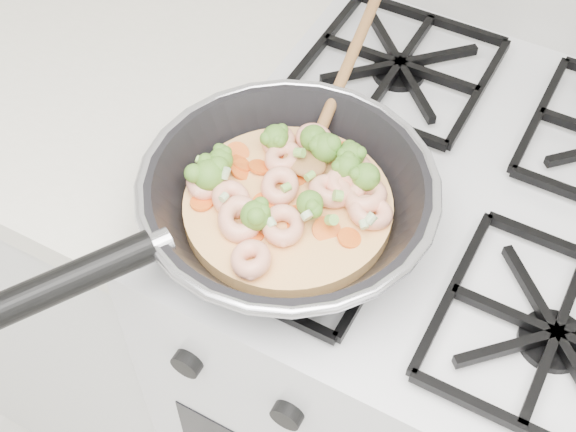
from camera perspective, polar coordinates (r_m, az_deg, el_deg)
The scene contains 3 objects.
stove at distance 1.30m, azimuth 9.32°, elevation -10.79°, with size 0.60×0.60×0.92m.
counter_left at distance 1.59m, azimuth -18.14°, elevation 1.81°, with size 1.00×0.60×0.90m.
skillet at distance 0.83m, azimuth -0.22°, elevation 1.33°, with size 0.35×0.64×0.10m.
Camera 1 is at (0.10, 1.08, 1.60)m, focal length 48.77 mm.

